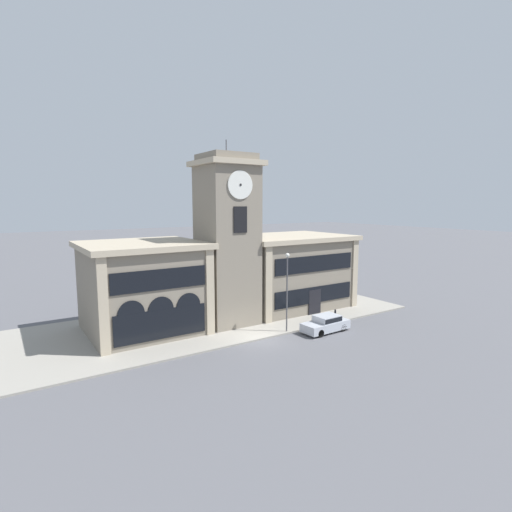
% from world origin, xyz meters
% --- Properties ---
extents(ground_plane, '(300.00, 300.00, 0.00)m').
position_xyz_m(ground_plane, '(0.00, 0.00, 0.00)').
color(ground_plane, '#56565B').
extents(sidewalk_kerb, '(36.58, 13.74, 0.15)m').
position_xyz_m(sidewalk_kerb, '(0.00, 6.87, 0.07)').
color(sidewalk_kerb, gray).
rests_on(sidewalk_kerb, ground_plane).
extents(clock_tower, '(5.23, 5.23, 16.37)m').
position_xyz_m(clock_tower, '(0.00, 5.42, 7.63)').
color(clock_tower, gray).
rests_on(clock_tower, ground_plane).
extents(town_hall_left_wing, '(9.76, 9.28, 7.69)m').
position_xyz_m(town_hall_left_wing, '(-7.09, 7.41, 3.87)').
color(town_hall_left_wing, gray).
rests_on(town_hall_left_wing, ground_plane).
extents(town_hall_right_wing, '(12.43, 9.28, 7.59)m').
position_xyz_m(town_hall_right_wing, '(8.43, 7.42, 3.82)').
color(town_hall_right_wing, gray).
rests_on(town_hall_right_wing, ground_plane).
extents(parked_car_near, '(4.39, 1.92, 1.43)m').
position_xyz_m(parked_car_near, '(5.87, -1.24, 0.74)').
color(parked_car_near, '#B2B7C1').
rests_on(parked_car_near, ground_plane).
extents(street_lamp, '(0.36, 0.36, 6.69)m').
position_xyz_m(street_lamp, '(2.84, 0.33, 4.45)').
color(street_lamp, '#4C4C51').
rests_on(street_lamp, sidewalk_kerb).
extents(bollard, '(0.18, 0.18, 1.06)m').
position_xyz_m(bollard, '(8.56, 0.40, 0.67)').
color(bollard, black).
rests_on(bollard, sidewalk_kerb).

